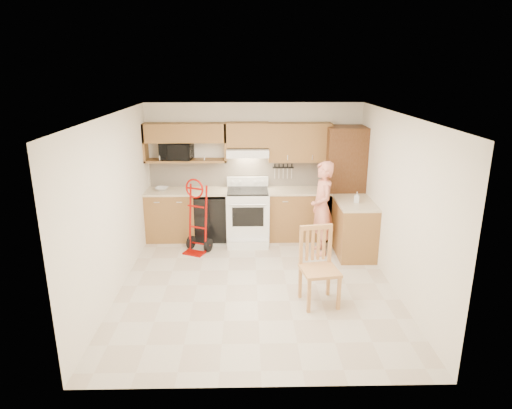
{
  "coord_description": "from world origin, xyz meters",
  "views": [
    {
      "loc": [
        -0.14,
        -6.07,
        3.11
      ],
      "look_at": [
        0.0,
        0.5,
        1.1
      ],
      "focal_mm": 31.56,
      "sensor_mm": 36.0,
      "label": 1
    }
  ],
  "objects_px": {
    "range": "(248,212)",
    "hand_truck": "(196,220)",
    "microwave": "(177,151)",
    "person": "(322,208)",
    "dining_chair": "(320,268)"
  },
  "relations": [
    {
      "from": "range",
      "to": "person",
      "type": "bearing_deg",
      "value": -25.06
    },
    {
      "from": "range",
      "to": "hand_truck",
      "type": "distance_m",
      "value": 1.03
    },
    {
      "from": "microwave",
      "to": "person",
      "type": "relative_size",
      "value": 0.35
    },
    {
      "from": "microwave",
      "to": "hand_truck",
      "type": "bearing_deg",
      "value": -57.75
    },
    {
      "from": "person",
      "to": "dining_chair",
      "type": "bearing_deg",
      "value": -15.39
    },
    {
      "from": "range",
      "to": "hand_truck",
      "type": "xyz_separation_m",
      "value": [
        -0.9,
        -0.51,
        0.03
      ]
    },
    {
      "from": "hand_truck",
      "to": "dining_chair",
      "type": "xyz_separation_m",
      "value": [
        1.86,
        -1.84,
        -0.06
      ]
    },
    {
      "from": "microwave",
      "to": "dining_chair",
      "type": "bearing_deg",
      "value": -43.24
    },
    {
      "from": "microwave",
      "to": "hand_truck",
      "type": "relative_size",
      "value": 0.48
    },
    {
      "from": "microwave",
      "to": "dining_chair",
      "type": "distance_m",
      "value": 3.66
    },
    {
      "from": "person",
      "to": "hand_truck",
      "type": "bearing_deg",
      "value": -97.72
    },
    {
      "from": "hand_truck",
      "to": "person",
      "type": "bearing_deg",
      "value": 22.39
    },
    {
      "from": "person",
      "to": "dining_chair",
      "type": "height_order",
      "value": "person"
    },
    {
      "from": "microwave",
      "to": "range",
      "type": "height_order",
      "value": "microwave"
    },
    {
      "from": "microwave",
      "to": "dining_chair",
      "type": "xyz_separation_m",
      "value": [
        2.25,
        -2.65,
        -1.11
      ]
    }
  ]
}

